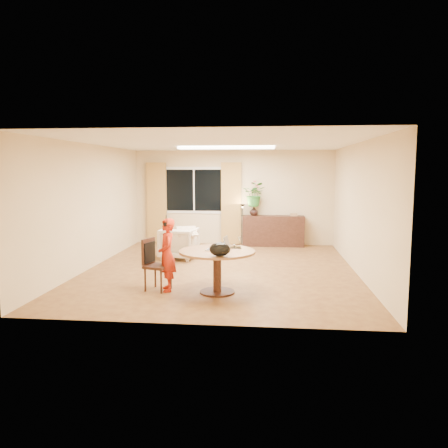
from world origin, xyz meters
name	(u,v)px	position (x,y,z in m)	size (l,w,h in m)	color
floor	(221,270)	(0.00, 0.00, 0.00)	(6.50, 6.50, 0.00)	brown
ceiling	(220,143)	(0.00, 0.00, 2.60)	(6.50, 6.50, 0.00)	white
wall_back	(233,198)	(0.00, 3.25, 1.30)	(5.50, 5.50, 0.00)	#CDB585
wall_left	(91,206)	(-2.75, 0.00, 1.30)	(6.50, 6.50, 0.00)	#CDB585
wall_right	(359,209)	(2.75, 0.00, 1.30)	(6.50, 6.50, 0.00)	#CDB585
window	(194,190)	(-1.10, 3.23, 1.50)	(1.70, 0.03, 1.30)	white
curtain_left	(157,203)	(-2.15, 3.15, 1.15)	(0.55, 0.08, 2.25)	olive
curtain_right	(231,203)	(-0.05, 3.15, 1.15)	(0.55, 0.08, 2.25)	olive
ceiling_panel	(226,148)	(0.00, 1.20, 2.57)	(2.20, 0.35, 0.05)	white
dining_table	(217,260)	(0.13, -1.70, 0.57)	(1.28, 1.28, 0.73)	brown
dining_chair	(158,265)	(-0.90, -1.65, 0.45)	(0.43, 0.39, 0.89)	black
child	(167,255)	(-0.74, -1.65, 0.62)	(0.30, 0.45, 1.25)	red
laptop	(217,243)	(0.13, -1.68, 0.85)	(0.38, 0.25, 0.25)	#B7B7BC
tumbler	(222,245)	(0.19, -1.45, 0.78)	(0.07, 0.07, 0.10)	white
wine_glass	(240,243)	(0.49, -1.48, 0.83)	(0.07, 0.07, 0.20)	white
pot_lid	(234,246)	(0.39, -1.39, 0.74)	(0.23, 0.23, 0.04)	white
handbag	(220,249)	(0.23, -2.20, 0.84)	(0.33, 0.19, 0.22)	black
armchair	(179,243)	(-1.09, 1.06, 0.36)	(0.78, 0.80, 0.73)	beige
throw	(187,228)	(-0.88, 0.97, 0.74)	(0.45, 0.55, 0.03)	beige
sideboard	(273,231)	(1.12, 3.01, 0.41)	(1.66, 0.41, 0.83)	black
vase	(254,211)	(0.58, 3.01, 0.95)	(0.24, 0.24, 0.25)	black
bouquet	(255,194)	(0.60, 3.01, 1.41)	(0.59, 0.51, 0.66)	#355F23
book_stack	(294,214)	(1.66, 3.01, 0.87)	(0.20, 0.15, 0.08)	olive
desk_lamp	(242,210)	(0.28, 2.96, 0.99)	(0.14, 0.14, 0.33)	black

